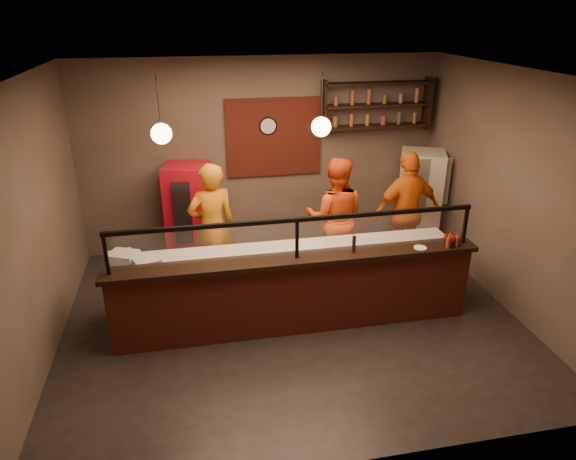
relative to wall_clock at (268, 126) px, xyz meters
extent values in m
plane|color=black|center=(-0.10, -2.46, -2.10)|extent=(6.00, 6.00, 0.00)
plane|color=#342E28|center=(-0.10, -2.46, 1.10)|extent=(6.00, 6.00, 0.00)
plane|color=brown|center=(-0.10, 0.04, -0.50)|extent=(6.00, 0.00, 6.00)
plane|color=brown|center=(-3.10, -2.46, -0.50)|extent=(0.00, 5.00, 5.00)
plane|color=brown|center=(2.90, -2.46, -0.50)|extent=(0.00, 5.00, 5.00)
plane|color=brown|center=(-0.10, -4.96, -0.50)|extent=(6.00, 0.00, 6.00)
cube|color=maroon|center=(0.10, 0.01, -0.20)|extent=(1.60, 0.04, 1.30)
cube|color=maroon|center=(-0.10, -2.76, -1.60)|extent=(4.60, 0.25, 1.00)
cube|color=black|center=(-0.10, -2.76, -1.07)|extent=(4.70, 0.37, 0.06)
cube|color=gray|center=(-0.10, -2.26, -1.68)|extent=(4.60, 0.75, 0.85)
cube|color=beige|center=(-0.10, -2.26, -1.23)|extent=(4.60, 0.75, 0.05)
cube|color=white|center=(-0.10, -2.76, -0.79)|extent=(4.40, 0.02, 0.50)
cube|color=black|center=(-0.10, -2.76, -0.54)|extent=(4.50, 0.05, 0.05)
cube|color=black|center=(-2.32, -2.76, -0.79)|extent=(0.04, 0.04, 0.50)
cube|color=black|center=(-0.10, -2.76, -0.79)|extent=(0.04, 0.04, 0.50)
cube|color=black|center=(2.12, -2.76, -0.79)|extent=(0.04, 0.04, 0.50)
cube|color=black|center=(1.80, -0.14, -0.05)|extent=(1.80, 0.28, 0.04)
cube|color=black|center=(1.80, -0.14, 0.30)|extent=(1.80, 0.28, 0.04)
cube|color=black|center=(1.80, -0.14, 0.65)|extent=(1.80, 0.28, 0.04)
cube|color=black|center=(0.90, -0.14, 0.30)|extent=(0.04, 0.28, 0.85)
cube|color=black|center=(2.70, -0.14, 0.30)|extent=(0.04, 0.28, 0.85)
cylinder|color=black|center=(0.00, 0.00, 0.00)|extent=(0.30, 0.04, 0.30)
cylinder|color=black|center=(-1.60, -2.26, 0.80)|extent=(0.01, 0.01, 0.60)
sphere|color=#E5C27E|center=(-1.60, -2.26, 0.45)|extent=(0.24, 0.24, 0.24)
cylinder|color=black|center=(0.30, -2.26, 0.80)|extent=(0.01, 0.01, 0.60)
sphere|color=#E5C27E|center=(0.30, -2.26, 0.45)|extent=(0.24, 0.24, 0.24)
imported|color=orange|center=(-1.06, -1.37, -1.14)|extent=(0.79, 0.61, 1.92)
imported|color=#DD4714|center=(0.80, -1.33, -1.16)|extent=(1.09, 0.95, 1.88)
imported|color=orange|center=(1.95, -1.36, -1.14)|extent=(1.18, 0.61, 1.92)
cube|color=beige|center=(2.50, -0.63, -1.25)|extent=(0.91, 0.89, 1.70)
cube|color=red|center=(-1.38, -0.31, -1.30)|extent=(0.81, 0.76, 1.61)
cylinder|color=beige|center=(0.22, -2.18, -1.19)|extent=(0.46, 0.46, 0.01)
cube|color=silver|center=(-2.25, -2.17, -1.13)|extent=(0.34, 0.30, 0.14)
cube|color=silver|center=(-2.22, -2.24, -1.11)|extent=(0.42, 0.39, 0.17)
cube|color=silver|center=(-1.91, -2.43, -1.12)|extent=(0.37, 0.34, 0.15)
cylinder|color=yellow|center=(-1.96, -2.21, -1.17)|extent=(0.38, 0.16, 0.06)
cube|color=black|center=(1.92, -2.82, -0.99)|extent=(0.21, 0.18, 0.10)
cylinder|color=black|center=(0.63, -2.75, -0.93)|extent=(0.05, 0.05, 0.22)
cylinder|color=white|center=(1.50, -2.81, -1.03)|extent=(0.19, 0.19, 0.01)
camera|label=1|loc=(-1.30, -8.29, 1.79)|focal=32.00mm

